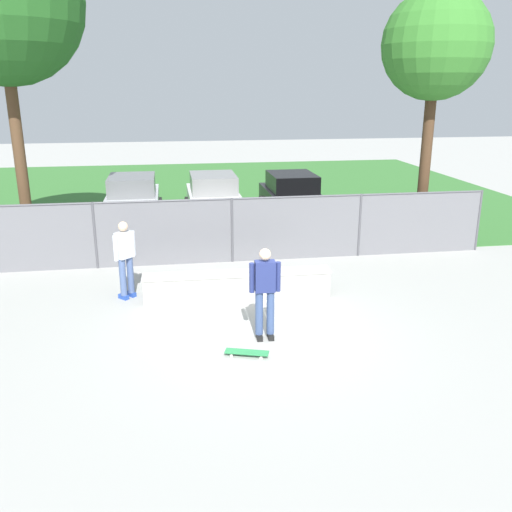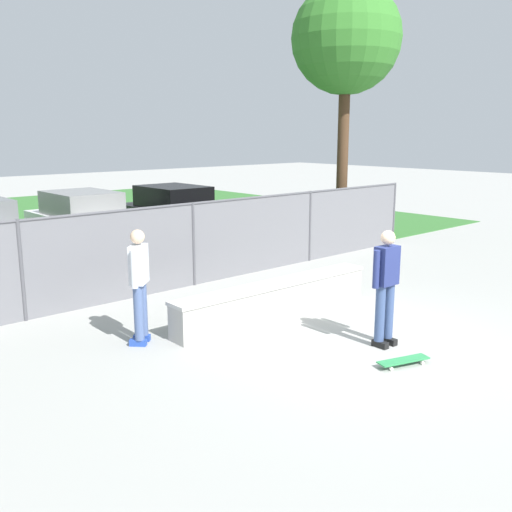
{
  "view_description": "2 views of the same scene",
  "coord_description": "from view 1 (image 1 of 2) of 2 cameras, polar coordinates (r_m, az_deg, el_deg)",
  "views": [
    {
      "loc": [
        -1.6,
        -9.8,
        4.7
      ],
      "look_at": [
        0.13,
        1.25,
        1.21
      ],
      "focal_mm": 38.33,
      "sensor_mm": 36.0,
      "label": 1
    },
    {
      "loc": [
        -7.07,
        -5.26,
        3.25
      ],
      "look_at": [
        -0.47,
        2.14,
        1.12
      ],
      "focal_mm": 40.3,
      "sensor_mm": 36.0,
      "label": 2
    }
  ],
  "objects": [
    {
      "name": "skateboarder",
      "position": [
        10.37,
        0.94,
        -3.54
      ],
      "size": [
        0.6,
        0.28,
        1.82
      ],
      "color": "black",
      "rests_on": "ground"
    },
    {
      "name": "car_silver",
      "position": [
        20.04,
        -12.74,
        5.79
      ],
      "size": [
        2.04,
        4.21,
        1.66
      ],
      "color": "#B7BABF",
      "rests_on": "ground"
    },
    {
      "name": "ground_plane",
      "position": [
        10.99,
        0.35,
        -8.02
      ],
      "size": [
        80.0,
        80.0,
        0.0
      ],
      "primitive_type": "plane",
      "color": "#9E9E99"
    },
    {
      "name": "concrete_ledge",
      "position": [
        12.58,
        -1.93,
        -3.05
      ],
      "size": [
        4.31,
        0.56,
        0.64
      ],
      "color": "#A8A59E",
      "rests_on": "ground"
    },
    {
      "name": "car_black",
      "position": [
        20.15,
        3.82,
        6.23
      ],
      "size": [
        2.04,
        4.21,
        1.66
      ],
      "color": "black",
      "rests_on": "ground"
    },
    {
      "name": "grass_strip",
      "position": [
        25.27,
        -5.15,
        6.56
      ],
      "size": [
        26.64,
        20.0,
        0.02
      ],
      "primitive_type": "cube",
      "color": "#336B2D",
      "rests_on": "ground"
    },
    {
      "name": "bystander",
      "position": [
        12.73,
        -13.5,
        -0.03
      ],
      "size": [
        0.46,
        0.45,
        1.82
      ],
      "color": "#2647A5",
      "rests_on": "ground"
    },
    {
      "name": "car_white",
      "position": [
        19.99,
        -4.43,
        6.13
      ],
      "size": [
        2.04,
        4.21,
        1.66
      ],
      "color": "silver",
      "rests_on": "ground"
    },
    {
      "name": "skateboard",
      "position": [
        10.08,
        -0.96,
        -10.02
      ],
      "size": [
        0.82,
        0.44,
        0.09
      ],
      "color": "#2D8C4C",
      "rests_on": "ground"
    },
    {
      "name": "tree_near_right",
      "position": [
        17.09,
        18.25,
        20.0
      ],
      "size": [
        3.04,
        3.04,
        7.32
      ],
      "color": "#47301E",
      "rests_on": "ground"
    },
    {
      "name": "tree_near_left",
      "position": [
        16.88,
        -25.17,
        22.92
      ],
      "size": [
        4.31,
        4.31,
        8.97
      ],
      "color": "#513823",
      "rests_on": "ground"
    },
    {
      "name": "chainlink_fence",
      "position": [
        15.04,
        -2.52,
        3.0
      ],
      "size": [
        14.71,
        0.07,
        1.81
      ],
      "color": "#4C4C51",
      "rests_on": "ground"
    }
  ]
}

